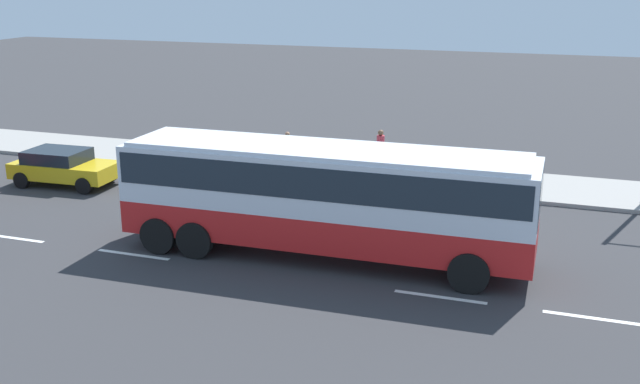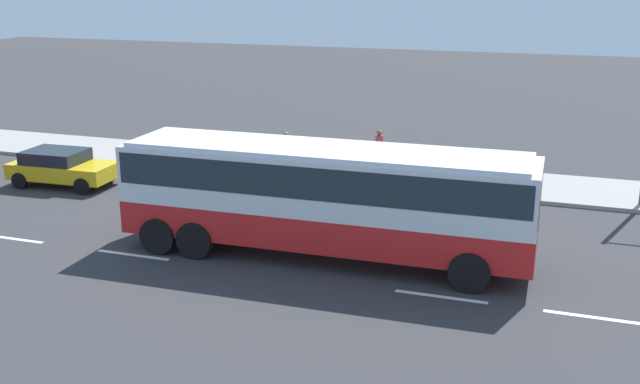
# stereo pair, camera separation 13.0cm
# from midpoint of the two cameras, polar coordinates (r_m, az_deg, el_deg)

# --- Properties ---
(ground_plane) EXTENTS (120.00, 120.00, 0.00)m
(ground_plane) POSITION_cam_midpoint_polar(r_m,az_deg,el_deg) (22.68, -1.85, -4.37)
(ground_plane) COLOR #333335
(sidewalk_curb) EXTENTS (80.00, 4.00, 0.15)m
(sidewalk_curb) POSITION_cam_midpoint_polar(r_m,az_deg,el_deg) (30.85, 4.05, 1.42)
(sidewalk_curb) COLOR gray
(sidewalk_curb) RESTS_ON ground_plane
(lane_centreline) EXTENTS (30.58, 0.16, 0.01)m
(lane_centreline) POSITION_cam_midpoint_polar(r_m,az_deg,el_deg) (23.55, -16.65, -4.28)
(lane_centreline) COLOR white
(lane_centreline) RESTS_ON ground_plane
(coach_bus) EXTENTS (11.96, 2.97, 3.29)m
(coach_bus) POSITION_cam_midpoint_polar(r_m,az_deg,el_deg) (21.44, 0.14, 0.18)
(coach_bus) COLOR red
(coach_bus) RESTS_ON ground_plane
(car_yellow_taxi) EXTENTS (4.13, 2.11, 1.40)m
(car_yellow_taxi) POSITION_cam_midpoint_polar(r_m,az_deg,el_deg) (30.87, -19.19, 1.84)
(car_yellow_taxi) COLOR gold
(car_yellow_taxi) RESTS_ON ground_plane
(pedestrian_near_curb) EXTENTS (0.32, 0.32, 1.53)m
(pedestrian_near_curb) POSITION_cam_midpoint_polar(r_m,az_deg,el_deg) (31.23, -2.72, 3.42)
(pedestrian_near_curb) COLOR brown
(pedestrian_near_curb) RESTS_ON sidewalk_curb
(pedestrian_at_crossing) EXTENTS (0.32, 0.32, 1.76)m
(pedestrian_at_crossing) POSITION_cam_midpoint_polar(r_m,az_deg,el_deg) (30.58, 4.40, 3.39)
(pedestrian_at_crossing) COLOR black
(pedestrian_at_crossing) RESTS_ON sidewalk_curb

